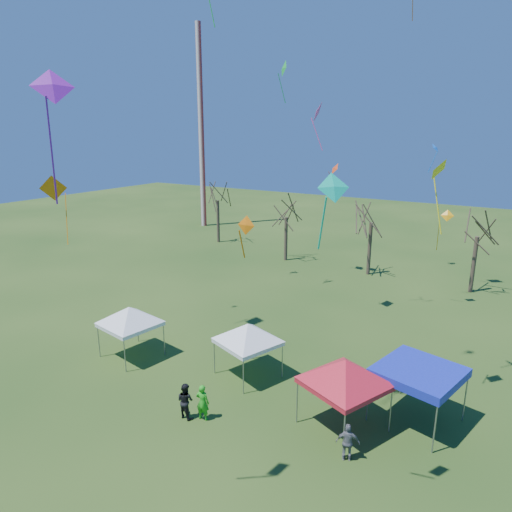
{
  "coord_description": "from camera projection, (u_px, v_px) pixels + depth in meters",
  "views": [
    {
      "loc": [
        9.14,
        -13.87,
        12.35
      ],
      "look_at": [
        -1.07,
        3.0,
        6.9
      ],
      "focal_mm": 32.0,
      "sensor_mm": 36.0,
      "label": 1
    }
  ],
  "objects": [
    {
      "name": "tent_white_west",
      "position": [
        129.0,
        310.0,
        25.15
      ],
      "size": [
        3.82,
        3.82,
        3.42
      ],
      "rotation": [
        0.0,
        0.0,
        -0.17
      ],
      "color": "gray",
      "rests_on": "ground"
    },
    {
      "name": "radio_mast",
      "position": [
        201.0,
        129.0,
        57.97
      ],
      "size": [
        0.7,
        0.7,
        25.0
      ],
      "primitive_type": "cylinder",
      "color": "silver",
      "rests_on": "ground"
    },
    {
      "name": "tree_0",
      "position": [
        217.0,
        185.0,
        50.54
      ],
      "size": [
        3.83,
        3.83,
        8.44
      ],
      "color": "#3D2D21",
      "rests_on": "ground"
    },
    {
      "name": "kite_5",
      "position": [
        52.0,
        88.0,
        11.31
      ],
      "size": [
        1.13,
        1.26,
        3.43
      ],
      "rotation": [
        0.0,
        0.0,
        1.03
      ],
      "color": "purple",
      "rests_on": "ground"
    },
    {
      "name": "kite_14",
      "position": [
        54.0,
        188.0,
        27.11
      ],
      "size": [
        1.51,
        1.5,
        4.18
      ],
      "rotation": [
        0.0,
        0.0,
        3.92
      ],
      "color": "orange",
      "rests_on": "ground"
    },
    {
      "name": "tree_3",
      "position": [
        480.0,
        216.0,
        34.48
      ],
      "size": [
        3.59,
        3.59,
        7.91
      ],
      "color": "#3D2D21",
      "rests_on": "ground"
    },
    {
      "name": "tent_blue",
      "position": [
        419.0,
        373.0,
        19.51
      ],
      "size": [
        3.9,
        3.9,
        2.53
      ],
      "rotation": [
        0.0,
        0.0,
        -0.24
      ],
      "color": "gray",
      "rests_on": "ground"
    },
    {
      "name": "kite_27",
      "position": [
        333.0,
        189.0,
        12.34
      ],
      "size": [
        1.02,
        0.98,
        2.2
      ],
      "rotation": [
        0.0,
        0.0,
        0.7
      ],
      "color": "#0CBD93",
      "rests_on": "ground"
    },
    {
      "name": "person_grey",
      "position": [
        348.0,
        442.0,
        17.51
      ],
      "size": [
        0.99,
        0.7,
        1.56
      ],
      "primitive_type": "imported",
      "rotation": [
        0.0,
        0.0,
        3.53
      ],
      "color": "slate",
      "rests_on": "ground"
    },
    {
      "name": "person_dark",
      "position": [
        185.0,
        401.0,
        20.13
      ],
      "size": [
        0.84,
        0.68,
        1.65
      ],
      "primitive_type": "imported",
      "rotation": [
        0.0,
        0.0,
        3.08
      ],
      "color": "black",
      "rests_on": "ground"
    },
    {
      "name": "tree_1",
      "position": [
        287.0,
        202.0,
        43.44
      ],
      "size": [
        3.42,
        3.42,
        7.54
      ],
      "color": "#3D2D21",
      "rests_on": "ground"
    },
    {
      "name": "kite_17",
      "position": [
        438.0,
        170.0,
        18.79
      ],
      "size": [
        0.86,
        1.18,
        3.25
      ],
      "rotation": [
        0.0,
        0.0,
        4.47
      ],
      "color": "yellow",
      "rests_on": "ground"
    },
    {
      "name": "tent_white_mid",
      "position": [
        248.0,
        327.0,
        23.12
      ],
      "size": [
        3.57,
        3.57,
        3.35
      ],
      "rotation": [
        0.0,
        0.0,
        -0.35
      ],
      "color": "gray",
      "rests_on": "ground"
    },
    {
      "name": "kite_22",
      "position": [
        447.0,
        217.0,
        31.44
      ],
      "size": [
        1.0,
        0.95,
        3.03
      ],
      "rotation": [
        0.0,
        0.0,
        0.15
      ],
      "color": "orange",
      "rests_on": "ground"
    },
    {
      "name": "tent_red",
      "position": [
        345.0,
        365.0,
        18.87
      ],
      "size": [
        3.9,
        3.9,
        3.7
      ],
      "rotation": [
        0.0,
        0.0,
        -0.41
      ],
      "color": "gray",
      "rests_on": "ground"
    },
    {
      "name": "kite_2",
      "position": [
        283.0,
        69.0,
        34.91
      ],
      "size": [
        1.17,
        1.16,
        3.15
      ],
      "rotation": [
        0.0,
        0.0,
        5.51
      ],
      "color": "green",
      "rests_on": "ground"
    },
    {
      "name": "tree_2",
      "position": [
        373.0,
        204.0,
        38.89
      ],
      "size": [
        3.71,
        3.71,
        8.18
      ],
      "color": "#3D2D21",
      "rests_on": "ground"
    },
    {
      "name": "kite_11",
      "position": [
        317.0,
        112.0,
        27.78
      ],
      "size": [
        0.99,
        1.47,
        2.98
      ],
      "rotation": [
        0.0,
        0.0,
        5.0
      ],
      "color": "#FA3799",
      "rests_on": "ground"
    },
    {
      "name": "ground",
      "position": [
        241.0,
        433.0,
        19.29
      ],
      "size": [
        140.0,
        140.0,
        0.0
      ],
      "primitive_type": "plane",
      "color": "#214215",
      "rests_on": "ground"
    },
    {
      "name": "person_green",
      "position": [
        203.0,
        402.0,
        19.98
      ],
      "size": [
        0.67,
        0.5,
        1.68
      ],
      "primitive_type": "imported",
      "rotation": [
        0.0,
        0.0,
        3.32
      ],
      "color": "green",
      "rests_on": "ground"
    },
    {
      "name": "kite_1",
      "position": [
        246.0,
        226.0,
        18.31
      ],
      "size": [
        0.8,
        0.42,
        1.83
      ],
      "rotation": [
        0.0,
        0.0,
        6.27
      ],
      "color": "orange",
      "rests_on": "ground"
    },
    {
      "name": "kite_19",
      "position": [
        435.0,
        148.0,
        31.45
      ],
      "size": [
        0.65,
        0.84,
        2.02
      ],
      "rotation": [
        0.0,
        0.0,
        1.4
      ],
      "color": "blue",
      "rests_on": "ground"
    },
    {
      "name": "kite_13",
      "position": [
        334.0,
        169.0,
        37.89
      ],
      "size": [
        1.17,
        1.18,
        2.67
      ],
      "rotation": [
        0.0,
        0.0,
        5.48
      ],
      "color": "#E54215",
      "rests_on": "ground"
    }
  ]
}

